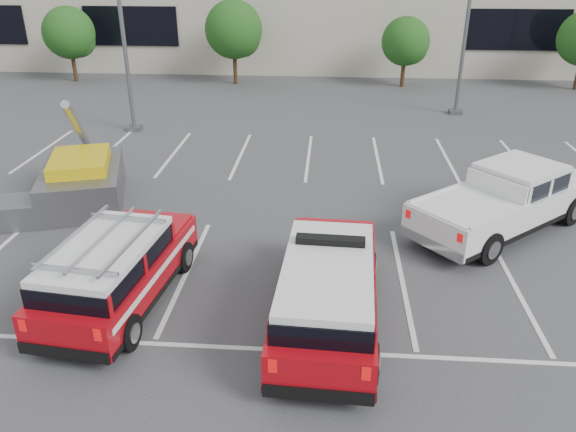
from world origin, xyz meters
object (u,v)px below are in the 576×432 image
Objects in this scene: tree_mid_right at (407,43)px; fire_chief_suv at (328,294)px; white_pickup at (505,205)px; tree_left at (71,35)px; light_pole_mid at (469,3)px; tree_mid_left at (235,32)px; light_pole_left at (120,9)px; ladder_suv at (118,274)px; utility_rig at (78,183)px.

fire_chief_suv is at bearing -100.00° from tree_mid_right.
tree_mid_right reaches higher than fire_chief_suv.
tree_left is at bearing -172.72° from white_pickup.
light_pole_mid is (1.91, -6.05, 2.68)m from tree_mid_right.
tree_mid_left is (10.00, 0.00, 0.27)m from tree_left.
light_pole_mid is at bearing 14.93° from light_pole_left.
fire_chief_suv is at bearing 0.84° from ladder_suv.
tree_mid_right is (10.00, -0.00, -0.54)m from tree_mid_left.
light_pole_mid is 19.06m from utility_rig.
light_pole_left is 1.69× the size of white_pickup.
light_pole_left reaches higher than tree_mid_right.
light_pole_left reaches higher than white_pickup.
light_pole_mid is 2.18× the size of utility_rig.
tree_left reaches higher than utility_rig.
light_pole_left is 14.75m from ladder_suv.
ladder_suv is at bearing -87.43° from tree_mid_left.
light_pole_mid is 13.65m from white_pickup.
tree_mid_left reaches higher than tree_left.
tree_mid_right is 0.85× the size of utility_rig.
tree_left is 12.43m from light_pole_left.
tree_mid_right is 16.72m from light_pole_left.
tree_left reaches higher than white_pickup.
tree_left is 0.43× the size of light_pole_left.
ladder_suv is (1.06, -23.49, -2.27)m from tree_mid_left.
tree_left is 0.73× the size of white_pickup.
tree_mid_left reaches higher than utility_rig.
tree_mid_right is at bearing 37.50° from light_pole_left.
tree_mid_left is at bearing 99.10° from ladder_suv.
white_pickup is 1.29× the size of utility_rig.
tree_left is at bearing 180.00° from tree_mid_right.
white_pickup is (0.80, -18.91, -1.75)m from tree_mid_right.
tree_mid_left is 0.95× the size of ladder_suv.
light_pole_mid is 1.69× the size of white_pickup.
light_pole_left is at bearing -107.10° from tree_mid_left.
fire_chief_suv is 1.09× the size of ladder_suv.
tree_mid_left is at bearing 106.23° from fire_chief_suv.
fire_chief_suv is 1.18× the size of utility_rig.
white_pickup is at bearing -94.93° from light_pole_mid.
tree_mid_right is at bearing 141.98° from white_pickup.
light_pole_mid reaches higher than tree_mid_left.
light_pole_mid reaches higher than fire_chief_suv.
light_pole_mid is at bearing 134.63° from white_pickup.
light_pole_left is 15.52m from light_pole_mid.
light_pole_mid reaches higher than white_pickup.
tree_left is 19.77m from utility_rig.
tree_mid_right is at bearing -0.00° from tree_left.
ladder_suv reaches higher than fire_chief_suv.
tree_mid_left reaches higher than white_pickup.
tree_mid_left is at bearing 153.08° from light_pole_mid.
light_pole_left is at bearing -142.50° from tree_mid_right.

